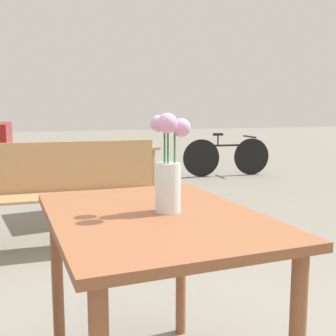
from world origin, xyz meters
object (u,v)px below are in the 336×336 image
Objects in this scene: table_back at (108,156)px; bicycle at (227,156)px; table_front at (154,242)px; flower_vase at (169,172)px; bench_near at (46,191)px.

bicycle is at bearing 38.99° from table_back.
table_front is at bearing -119.69° from bicycle.
table_back is (0.40, 2.94, -0.01)m from table_front.
table_back reaches higher than bicycle.
flower_vase reaches higher than table_front.
table_front is at bearing 178.11° from flower_vase.
flower_vase is 2.06m from bench_near.
bench_near is 1.83× the size of table_back.
table_front is 2.89× the size of flower_vase.
flower_vase is 0.20× the size of bench_near.
bench_near is at bearing 99.48° from flower_vase.
bicycle is (3.05, 2.88, -0.15)m from bench_near.
table_front is 1.05× the size of table_back.
table_front reaches higher than table_back.
bench_near is at bearing -136.65° from bicycle.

